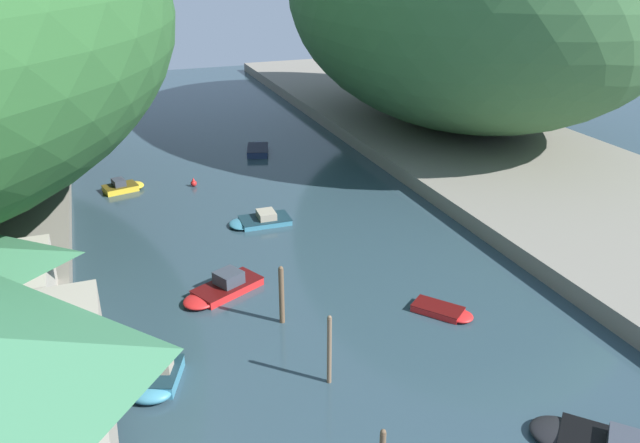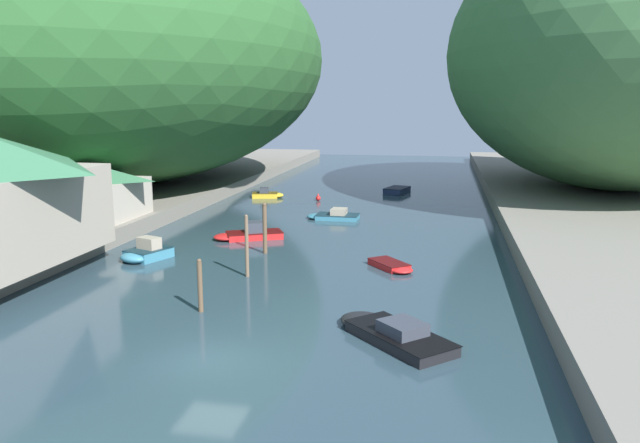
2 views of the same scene
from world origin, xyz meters
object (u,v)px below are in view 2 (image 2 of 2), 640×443
Objects in this scene: boat_far_upstream at (391,332)px; channel_buoy_near at (318,198)px; boat_near_quay at (248,234)px; boat_white_cruiser at (333,216)px; boat_open_rowboat at (399,190)px; boat_far_right_bank at (268,194)px; boat_cabin_cruiser at (393,266)px; boat_mid_channel at (145,253)px; person_by_boathouse at (93,218)px; boathouse_shed at (91,189)px.

boat_far_upstream reaches higher than channel_buoy_near.
boat_far_upstream is at bearing -172.75° from boat_near_quay.
boat_white_cruiser is 0.95× the size of boat_open_rowboat.
boat_cabin_cruiser is at bearing 16.57° from boat_far_right_bank.
boat_far_right_bank is (-15.07, 25.89, 0.15)m from boat_cabin_cruiser.
boat_white_cruiser is 1.21× the size of boat_mid_channel.
boat_near_quay reaches higher than channel_buoy_near.
boat_near_quay is at bearing -94.86° from channel_buoy_near.
person_by_boathouse is at bearing 137.35° from boat_white_cruiser.
boat_mid_channel is 0.70× the size of boat_near_quay.
boat_near_quay is 6.98× the size of channel_buoy_near.
boat_far_right_bank is 4.66× the size of channel_buoy_near.
boathouse_shed is 10.68m from boat_mid_channel.
boat_far_right_bank is 19.88m from boat_near_quay.
boat_cabin_cruiser is 29.96m from boat_far_right_bank.
person_by_boathouse is at bearing -103.79° from boat_open_rowboat.
boat_cabin_cruiser is 0.94× the size of boat_mid_channel.
boat_cabin_cruiser is at bearing -95.29° from person_by_boathouse.
boat_mid_channel reaches higher than boat_white_cruiser.
boat_mid_channel is at bearing -113.19° from person_by_boathouse.
boat_open_rowboat is (-1.91, 32.25, 0.13)m from boat_cabin_cruiser.
boat_open_rowboat is 35.73m from boat_mid_channel.
boathouse_shed is at bearing -20.51° from boat_mid_channel.
boat_open_rowboat is 2.80× the size of person_by_boathouse.
channel_buoy_near is at bearing 65.56° from boat_far_right_bank.
channel_buoy_near reaches higher than boat_cabin_cruiser.
person_by_boathouse reaches higher than boat_near_quay.
boat_far_upstream reaches higher than boat_open_rowboat.
boat_mid_channel is at bearing -103.56° from channel_buoy_near.
boathouse_shed is at bearing 119.80° from boat_white_cruiser.
boat_far_right_bank is at bearing 67.33° from boathouse_shed.
boathouse_shed is 2.03× the size of boat_mid_channel.
channel_buoy_near is at bearing -119.19° from boat_open_rowboat.
person_by_boathouse is at bearing -41.27° from boat_cabin_cruiser.
channel_buoy_near is 26.20m from person_by_boathouse.
person_by_boathouse reaches higher than boat_mid_channel.
person_by_boathouse is at bearing -114.10° from channel_buoy_near.
boat_white_cruiser is 1.26× the size of boat_far_right_bank.
boat_far_upstream is 1.25× the size of boat_open_rowboat.
boat_near_quay is at bearing 1.39° from boathouse_shed.
channel_buoy_near is (13.82, 18.71, -3.06)m from boathouse_shed.
boat_mid_channel is (7.66, -6.84, -2.93)m from boathouse_shed.
boat_far_upstream is 3.50× the size of person_by_boathouse.
boat_cabin_cruiser is at bearing -14.68° from boathouse_shed.
boat_near_quay is (-9.17, -25.83, 0.06)m from boat_open_rowboat.
boat_near_quay is at bearing -61.68° from person_by_boathouse.
boat_mid_channel reaches higher than channel_buoy_near.
boat_far_upstream reaches higher than boat_cabin_cruiser.
boat_open_rowboat is at bearing 49.87° from boat_far_upstream.
boat_far_right_bank is (-8.72, 10.51, 0.06)m from boat_white_cruiser.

